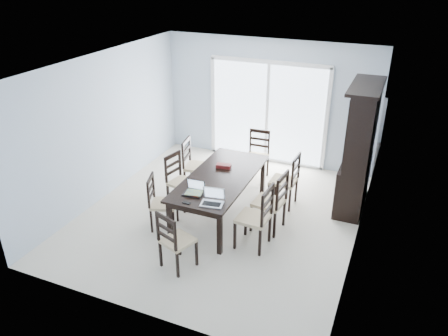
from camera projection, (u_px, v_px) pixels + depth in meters
The scene contains 24 objects.
floor at pixel (221, 215), 7.55m from camera, with size 5.00×5.00×0.00m, color beige.
ceiling at pixel (220, 64), 6.41m from camera, with size 5.00×5.00×0.00m, color white.
back_wall at pixel (268, 102), 9.05m from camera, with size 4.50×0.02×2.60m, color #ACBCCD.
wall_left at pixel (105, 126), 7.77m from camera, with size 0.02×5.00×2.60m, color #ACBCCD.
wall_right at pixel (366, 170), 6.19m from camera, with size 0.02×5.00×2.60m, color #ACBCCD.
balcony at pixel (278, 145), 10.47m from camera, with size 4.50×2.00×0.10m, color gray.
railing at pixel (291, 109), 11.03m from camera, with size 4.50×0.06×1.10m, color #99999E.
dining_table at pixel (220, 180), 7.26m from camera, with size 1.00×2.20×0.75m.
china_hutch at pixel (359, 150), 7.41m from camera, with size 0.50×1.38×2.20m.
sliding_door at pixel (267, 112), 9.13m from camera, with size 2.52×0.05×2.18m.
chair_left_near at pixel (158, 197), 6.99m from camera, with size 0.52×0.51×1.06m.
chair_left_mid at pixel (178, 175), 7.65m from camera, with size 0.50×0.49×1.10m.
chair_left_far at pixel (192, 159), 8.15m from camera, with size 0.51×0.50×1.16m.
chair_right_near at pixel (260, 211), 6.45m from camera, with size 0.49×0.47×1.20m.
chair_right_mid at pixel (275, 196), 6.87m from camera, with size 0.50×0.49×1.19m.
chair_right_far at pixel (289, 175), 7.58m from camera, with size 0.46×0.44×1.15m.
chair_end_near at pixel (172, 236), 6.01m from camera, with size 0.52×0.52×1.07m.
chair_end_far at pixel (258, 149), 8.63m from camera, with size 0.44×0.45×1.12m.
laptop_dark at pixel (193, 192), 6.65m from camera, with size 0.31×0.23×0.21m.
laptop_silver at pixel (212, 201), 6.38m from camera, with size 0.36×0.28×0.23m.
book_stack at pixel (194, 193), 6.66m from camera, with size 0.28×0.23×0.04m.
cell_phone at pixel (186, 203), 6.43m from camera, with size 0.12×0.06×0.01m, color black.
game_box at pixel (224, 166), 7.51m from camera, with size 0.25×0.13×0.06m, color #4A110E.
hot_tub at pixel (260, 122), 10.41m from camera, with size 2.01×1.85×0.93m.
Camera 1 is at (2.57, -5.90, 4.03)m, focal length 35.00 mm.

